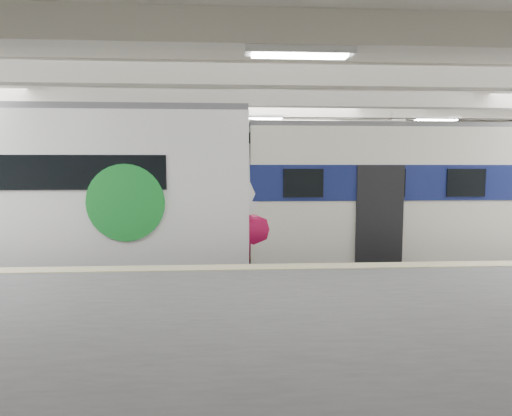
{
  "coord_description": "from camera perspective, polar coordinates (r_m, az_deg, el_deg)",
  "views": [
    {
      "loc": [
        -1.02,
        -12.36,
        3.26
      ],
      "look_at": [
        -0.21,
        1.0,
        2.0
      ],
      "focal_mm": 30.0,
      "sensor_mm": 36.0,
      "label": 1
    }
  ],
  "objects": [
    {
      "name": "station_hall",
      "position": [
        10.67,
        2.07,
        5.29
      ],
      "size": [
        36.0,
        24.0,
        5.75
      ],
      "color": "black",
      "rests_on": "ground"
    },
    {
      "name": "modern_emu",
      "position": [
        13.42,
        -25.98,
        1.18
      ],
      "size": [
        15.44,
        3.18,
        4.9
      ],
      "color": "white",
      "rests_on": "ground"
    },
    {
      "name": "older_rer",
      "position": [
        14.35,
        26.79,
        1.18
      ],
      "size": [
        13.63,
        3.01,
        4.49
      ],
      "color": "white",
      "rests_on": "ground"
    },
    {
      "name": "far_train",
      "position": [
        19.19,
        -24.8,
        2.51
      ],
      "size": [
        15.25,
        3.78,
        4.78
      ],
      "rotation": [
        0.0,
        0.0,
        -0.05
      ],
      "color": "white",
      "rests_on": "ground"
    }
  ]
}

